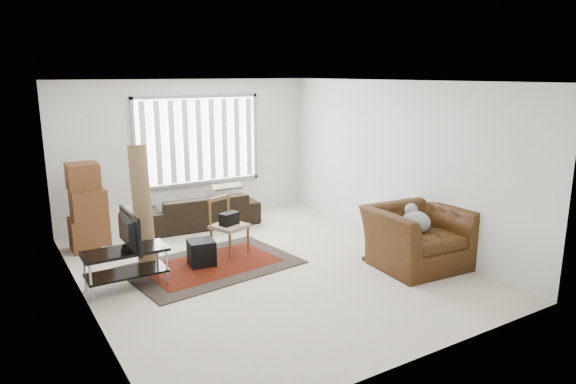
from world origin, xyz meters
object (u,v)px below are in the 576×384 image
tv_stand (126,260)px  armchair (419,232)px  sofa (202,205)px  side_chair (228,223)px  moving_boxes (87,210)px

tv_stand → armchair: size_ratio=0.74×
sofa → side_chair: side_chair is taller
tv_stand → armchair: 4.17m
sofa → side_chair: (-0.22, -1.63, 0.10)m
moving_boxes → armchair: size_ratio=0.97×
sofa → moving_boxes: bearing=10.7°
tv_stand → side_chair: size_ratio=1.20×
armchair → tv_stand: bearing=164.4°
sofa → side_chair: 1.65m
tv_stand → sofa: bearing=47.6°
side_chair → tv_stand: bearing=175.8°
armchair → side_chair: bearing=142.5°
moving_boxes → sofa: size_ratio=0.69×
side_chair → armchair: armchair is taller
tv_stand → armchair: (3.92, -1.42, 0.12)m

